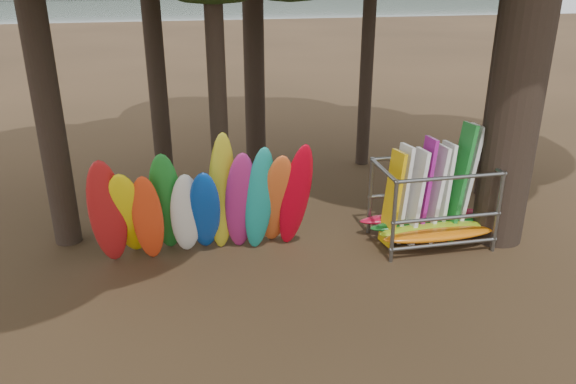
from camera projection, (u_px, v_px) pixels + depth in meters
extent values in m
plane|color=#47331E|center=(336.00, 276.00, 11.90)|extent=(120.00, 120.00, 0.00)
plane|color=gray|center=(192.00, 20.00, 66.30)|extent=(160.00, 160.00, 0.00)
cylinder|color=black|center=(150.00, 1.00, 14.54)|extent=(0.51, 0.51, 10.52)
cylinder|color=black|center=(370.00, 1.00, 16.78)|extent=(0.41, 0.41, 10.25)
cylinder|color=black|center=(214.00, 19.00, 12.25)|extent=(0.42, 0.42, 10.06)
ellipsoid|color=#B21A1C|center=(108.00, 214.00, 11.55)|extent=(0.83, 1.51, 2.87)
ellipsoid|color=yellow|center=(129.00, 215.00, 11.84)|extent=(0.82, 1.91, 2.63)
ellipsoid|color=#E93E17|center=(148.00, 220.00, 11.78)|extent=(0.65, 1.27, 2.44)
ellipsoid|color=#1F812B|center=(166.00, 204.00, 12.04)|extent=(0.72, 1.66, 2.87)
ellipsoid|color=white|center=(186.00, 215.00, 12.10)|extent=(0.72, 1.40, 2.39)
ellipsoid|color=#0B41AD|center=(205.00, 212.00, 12.12)|extent=(0.73, 1.70, 2.50)
ellipsoid|color=#AFA621|center=(222.00, 194.00, 12.15)|extent=(0.67, 1.20, 3.12)
ellipsoid|color=#9D2067|center=(241.00, 203.00, 12.24)|extent=(0.70, 1.36, 2.75)
ellipsoid|color=teal|center=(259.00, 201.00, 12.19)|extent=(0.76, 1.32, 2.85)
ellipsoid|color=orange|center=(276.00, 201.00, 12.39)|extent=(0.71, 1.68, 2.73)
ellipsoid|color=red|center=(295.00, 197.00, 12.28)|extent=(0.80, 1.52, 2.91)
ellipsoid|color=orange|center=(439.00, 235.00, 12.80)|extent=(2.70, 0.55, 0.24)
ellipsoid|color=#97BC19|center=(434.00, 229.00, 13.06)|extent=(2.68, 0.55, 0.24)
ellipsoid|color=#166320|center=(427.00, 223.00, 13.37)|extent=(2.89, 0.55, 0.24)
ellipsoid|color=red|center=(420.00, 216.00, 13.74)|extent=(3.11, 0.55, 0.24)
cube|color=#DAA80B|center=(392.00, 199.00, 12.94)|extent=(0.42, 0.78, 2.26)
cube|color=silver|center=(400.00, 194.00, 13.13)|extent=(0.39, 0.78, 2.34)
cube|color=silver|center=(415.00, 198.00, 12.98)|extent=(0.38, 0.76, 2.29)
cube|color=#9B1986|center=(423.00, 190.00, 13.13)|extent=(0.39, 0.76, 2.51)
cube|color=white|center=(435.00, 194.00, 13.15)|extent=(0.42, 0.75, 2.32)
cube|color=white|center=(443.00, 191.00, 13.33)|extent=(0.31, 0.76, 2.33)
cube|color=#1C802D|center=(458.00, 183.00, 13.11)|extent=(0.52, 0.79, 2.83)
cube|color=white|center=(465.00, 182.00, 13.31)|extent=(0.54, 0.77, 2.74)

